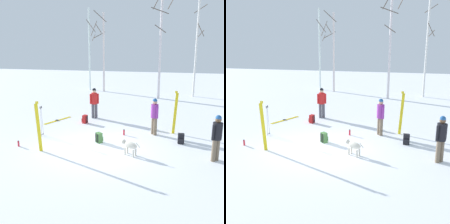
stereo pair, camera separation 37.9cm
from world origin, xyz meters
TOP-DOWN VIEW (x-y plane):
  - ground_plane at (0.00, 0.00)m, footprint 60.00×60.00m
  - person_0 at (-1.37, 4.52)m, footprint 0.48×0.34m
  - person_1 at (2.12, 2.31)m, footprint 0.36×0.43m
  - person_2 at (4.50, -0.19)m, footprint 0.40×0.39m
  - dog at (1.38, -0.33)m, footprint 0.81×0.49m
  - ski_pair_planted_0 at (-2.14, -0.70)m, footprint 0.21×0.10m
  - ski_pair_planted_1 at (3.05, 2.66)m, footprint 0.23×0.08m
  - ski_pair_lying_1 at (-3.21, 3.57)m, footprint 0.95×1.82m
  - ski_poles_0 at (-2.87, 1.02)m, footprint 0.07×0.22m
  - backpack_0 at (-1.59, 3.42)m, footprint 0.32×0.30m
  - backpack_1 at (3.33, 1.35)m, footprint 0.27×0.29m
  - backpack_2 at (-0.10, 0.73)m, footprint 0.34×0.35m
  - water_bottle_0 at (-3.24, -0.42)m, footprint 0.07×0.07m
  - water_bottle_1 at (0.78, 1.92)m, footprint 0.08×0.08m
  - birch_tree_0 at (-4.38, 13.73)m, footprint 0.81×1.35m
  - birch_tree_1 at (-3.00, 13.17)m, footprint 1.28×1.59m
  - birch_tree_2 at (1.85, 11.08)m, footprint 1.66×1.66m
  - birch_tree_3 at (4.50, 12.42)m, footprint 0.93×1.12m

SIDE VIEW (x-z plane):
  - ground_plane at x=0.00m, z-range 0.00..0.00m
  - ski_pair_lying_1 at x=-3.21m, z-range -0.01..0.03m
  - water_bottle_0 at x=-3.24m, z-range -0.01..0.24m
  - water_bottle_1 at x=0.78m, z-range -0.01..0.27m
  - backpack_0 at x=-1.59m, z-range -0.01..0.43m
  - backpack_1 at x=3.33m, z-range -0.01..0.43m
  - backpack_2 at x=-0.10m, z-range -0.01..0.43m
  - dog at x=1.38m, z-range 0.10..0.67m
  - ski_poles_0 at x=-2.87m, z-range 0.05..1.45m
  - person_0 at x=-1.37m, z-range 0.12..1.84m
  - person_1 at x=2.12m, z-range 0.12..1.84m
  - person_2 at x=4.50m, z-range 0.12..1.84m
  - ski_pair_planted_0 at x=-2.14m, z-range -0.01..2.01m
  - ski_pair_planted_1 at x=3.05m, z-range -0.01..2.03m
  - birch_tree_1 at x=-3.00m, z-range 0.08..6.78m
  - birch_tree_0 at x=-4.38m, z-range 0.11..7.11m
  - birch_tree_3 at x=4.50m, z-range 0.08..7.63m
  - birch_tree_2 at x=1.85m, z-range 0.20..7.79m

